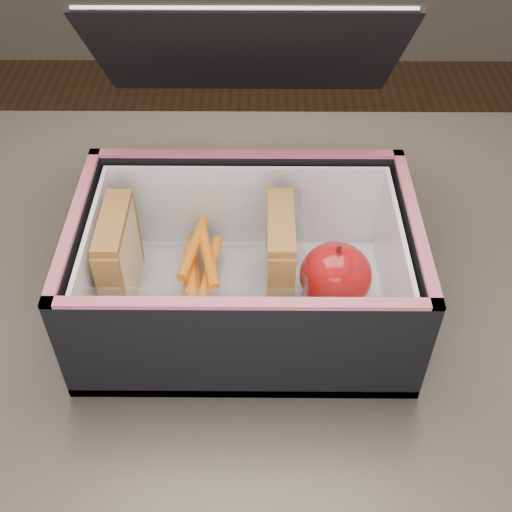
% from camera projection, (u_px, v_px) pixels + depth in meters
% --- Properties ---
extents(kitchen_table, '(1.20, 0.80, 0.75)m').
position_uv_depth(kitchen_table, '(254.00, 390.00, 0.67)').
color(kitchen_table, '#51483D').
rests_on(kitchen_table, ground).
extents(lunch_bag, '(0.31, 0.34, 0.26)m').
position_uv_depth(lunch_bag, '(245.00, 258.00, 0.59)').
color(lunch_bag, black).
rests_on(lunch_bag, kitchen_table).
extents(plastic_tub, '(0.19, 0.14, 0.08)m').
position_uv_depth(plastic_tub, '(200.00, 266.00, 0.60)').
color(plastic_tub, white).
rests_on(plastic_tub, lunch_bag).
extents(sandwich_left, '(0.02, 0.08, 0.09)m').
position_uv_depth(sandwich_left, '(119.00, 257.00, 0.60)').
color(sandwich_left, '#DABA87').
rests_on(sandwich_left, plastic_tub).
extents(sandwich_right, '(0.02, 0.09, 0.10)m').
position_uv_depth(sandwich_right, '(280.00, 257.00, 0.59)').
color(sandwich_right, '#DABA87').
rests_on(sandwich_right, plastic_tub).
extents(carrot_sticks, '(0.04, 0.11, 0.03)m').
position_uv_depth(carrot_sticks, '(197.00, 267.00, 0.63)').
color(carrot_sticks, '#F86009').
rests_on(carrot_sticks, plastic_tub).
extents(paper_napkin, '(0.08, 0.08, 0.01)m').
position_uv_depth(paper_napkin, '(333.00, 299.00, 0.62)').
color(paper_napkin, white).
rests_on(paper_napkin, lunch_bag).
extents(red_apple, '(0.08, 0.08, 0.07)m').
position_uv_depth(red_apple, '(336.00, 276.00, 0.59)').
color(red_apple, maroon).
rests_on(red_apple, paper_napkin).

